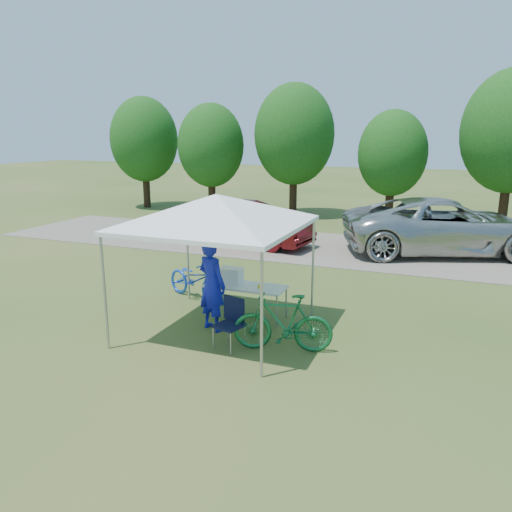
{
  "coord_description": "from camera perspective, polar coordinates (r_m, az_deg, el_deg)",
  "views": [
    {
      "loc": [
        4.14,
        -8.36,
        3.83
      ],
      "look_at": [
        0.01,
        2.0,
        1.08
      ],
      "focal_mm": 35.0,
      "sensor_mm": 36.0,
      "label": 1
    }
  ],
  "objects": [
    {
      "name": "ground",
      "position": [
        10.08,
        -4.31,
        -8.51
      ],
      "size": [
        100.0,
        100.0,
        0.0
      ],
      "primitive_type": "plane",
      "color": "#2D5119",
      "rests_on": "ground"
    },
    {
      "name": "gravel_strip",
      "position": [
        17.3,
        7.36,
        1.0
      ],
      "size": [
        24.0,
        5.0,
        0.02
      ],
      "primitive_type": "cube",
      "color": "gray",
      "rests_on": "ground"
    },
    {
      "name": "canopy",
      "position": [
        9.4,
        -4.6,
        6.62
      ],
      "size": [
        4.53,
        4.53,
        3.0
      ],
      "color": "#A5A5AA",
      "rests_on": "ground"
    },
    {
      "name": "treeline",
      "position": [
        22.84,
        10.82,
        12.89
      ],
      "size": [
        24.89,
        4.28,
        6.3
      ],
      "color": "#382314",
      "rests_on": "ground"
    },
    {
      "name": "folding_table",
      "position": [
        10.57,
        -1.19,
        -3.6
      ],
      "size": [
        1.71,
        0.71,
        0.7
      ],
      "color": "white",
      "rests_on": "ground"
    },
    {
      "name": "folding_chair",
      "position": [
        9.2,
        -2.82,
        -7.11
      ],
      "size": [
        0.57,
        0.59,
        0.91
      ],
      "rotation": [
        0.0,
        0.0,
        -0.26
      ],
      "color": "black",
      "rests_on": "ground"
    },
    {
      "name": "cooler",
      "position": [
        10.64,
        -2.88,
        -2.26
      ],
      "size": [
        0.48,
        0.33,
        0.35
      ],
      "color": "white",
      "rests_on": "folding_table"
    },
    {
      "name": "ice_cream_cup",
      "position": [
        10.38,
        0.4,
        -3.49
      ],
      "size": [
        0.08,
        0.08,
        0.06
      ],
      "primitive_type": "cylinder",
      "color": "yellow",
      "rests_on": "folding_table"
    },
    {
      "name": "cyclist",
      "position": [
        9.87,
        -5.05,
        -3.28
      ],
      "size": [
        0.79,
        0.66,
        1.86
      ],
      "primitive_type": "imported",
      "rotation": [
        0.0,
        0.0,
        2.76
      ],
      "color": "#161CB8",
      "rests_on": "ground"
    },
    {
      "name": "bike_blue",
      "position": [
        11.86,
        -7.03,
        -2.69
      ],
      "size": [
        1.9,
        1.26,
        0.94
      ],
      "primitive_type": "imported",
      "rotation": [
        0.0,
        0.0,
        1.18
      ],
      "color": "blue",
      "rests_on": "ground"
    },
    {
      "name": "bike_green",
      "position": [
        9.01,
        3.09,
        -7.61
      ],
      "size": [
        1.86,
        0.93,
        1.07
      ],
      "primitive_type": "imported",
      "rotation": [
        0.0,
        0.0,
        -1.32
      ],
      "color": "#166535",
      "rests_on": "ground"
    },
    {
      "name": "minivan",
      "position": [
        17.25,
        20.72,
        3.23
      ],
      "size": [
        7.04,
        4.96,
        1.78
      ],
      "primitive_type": "imported",
      "rotation": [
        0.0,
        0.0,
        1.92
      ],
      "color": "#BABBB6",
      "rests_on": "gravel_strip"
    },
    {
      "name": "sedan",
      "position": [
        17.44,
        -0.76,
        3.72
      ],
      "size": [
        4.65,
        2.21,
        1.47
      ],
      "primitive_type": "imported",
      "rotation": [
        0.0,
        0.0,
        1.42
      ],
      "color": "#510D10",
      "rests_on": "gravel_strip"
    }
  ]
}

